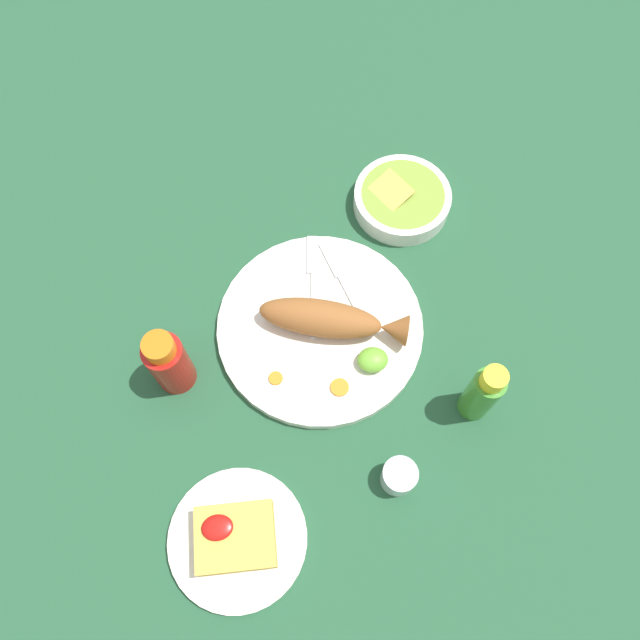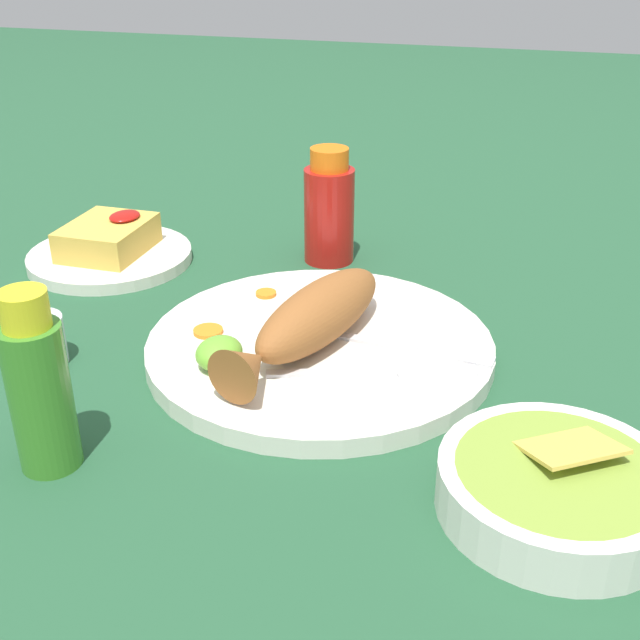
% 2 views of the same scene
% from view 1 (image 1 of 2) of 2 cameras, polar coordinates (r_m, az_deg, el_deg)
% --- Properties ---
extents(ground_plane, '(4.00, 4.00, 0.00)m').
position_cam_1_polar(ground_plane, '(1.01, 0.00, -0.87)').
color(ground_plane, '#235133').
extents(main_plate, '(0.33, 0.33, 0.02)m').
position_cam_1_polar(main_plate, '(1.00, 0.00, -0.67)').
color(main_plate, white).
rests_on(main_plate, ground_plane).
extents(fried_fish, '(0.24, 0.11, 0.05)m').
position_cam_1_polar(fried_fish, '(0.96, 0.95, 0.04)').
color(fried_fish, '#935628').
rests_on(fried_fish, main_plate).
extents(fork_near, '(0.03, 0.19, 0.00)m').
position_cam_1_polar(fork_near, '(1.02, -0.56, 3.86)').
color(fork_near, silver).
rests_on(fork_near, main_plate).
extents(fork_far, '(0.07, 0.18, 0.00)m').
position_cam_1_polar(fork_far, '(1.02, 2.10, 3.61)').
color(fork_far, silver).
rests_on(fork_far, main_plate).
extents(carrot_slice_near, '(0.02, 0.02, 0.00)m').
position_cam_1_polar(carrot_slice_near, '(0.96, -4.07, -5.33)').
color(carrot_slice_near, orange).
rests_on(carrot_slice_near, main_plate).
extents(carrot_slice_mid, '(0.03, 0.03, 0.00)m').
position_cam_1_polar(carrot_slice_mid, '(0.95, 1.81, -6.17)').
color(carrot_slice_mid, orange).
rests_on(carrot_slice_mid, main_plate).
extents(lime_wedge_main, '(0.05, 0.04, 0.03)m').
position_cam_1_polar(lime_wedge_main, '(0.96, 4.84, -3.64)').
color(lime_wedge_main, '#6BB233').
rests_on(lime_wedge_main, main_plate).
extents(hot_sauce_bottle_red, '(0.06, 0.06, 0.14)m').
position_cam_1_polar(hot_sauce_bottle_red, '(0.94, -13.66, -3.78)').
color(hot_sauce_bottle_red, '#B21914').
rests_on(hot_sauce_bottle_red, ground_plane).
extents(hot_sauce_bottle_green, '(0.05, 0.05, 0.15)m').
position_cam_1_polar(hot_sauce_bottle_green, '(0.93, 14.63, -6.48)').
color(hot_sauce_bottle_green, '#3D8428').
rests_on(hot_sauce_bottle_green, ground_plane).
extents(salt_cup, '(0.05, 0.05, 0.05)m').
position_cam_1_polar(salt_cup, '(0.93, 7.20, -14.03)').
color(salt_cup, silver).
rests_on(salt_cup, ground_plane).
extents(side_plate_fries, '(0.19, 0.19, 0.01)m').
position_cam_1_polar(side_plate_fries, '(0.93, -7.52, -19.23)').
color(side_plate_fries, white).
rests_on(side_plate_fries, ground_plane).
extents(fries_pile, '(0.11, 0.09, 0.04)m').
position_cam_1_polar(fries_pile, '(0.91, -7.78, -19.07)').
color(fries_pile, gold).
rests_on(fries_pile, side_plate_fries).
extents(guacamole_bowl, '(0.17, 0.17, 0.05)m').
position_cam_1_polar(guacamole_bowl, '(1.11, 7.49, 10.91)').
color(guacamole_bowl, white).
rests_on(guacamole_bowl, ground_plane).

